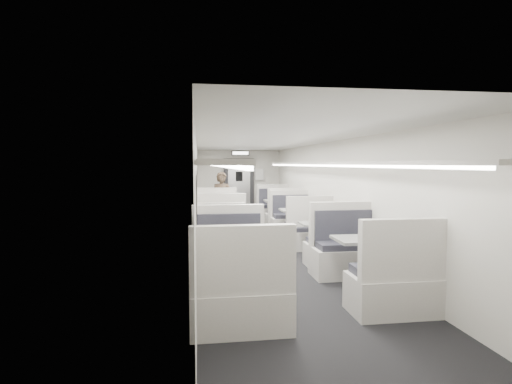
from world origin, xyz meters
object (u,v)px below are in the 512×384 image
object	(u,v)px
booth_left_a	(215,215)
booth_left_d	(234,274)
passenger	(222,202)
vestibule_door	(239,188)
booth_right_b	(299,224)
booth_left_c	(224,246)
exit_sign	(240,153)
booth_right_c	(320,239)
booth_right_d	(367,264)
booth_left_b	(218,223)
booth_right_a	(280,213)

from	to	relation	value
booth_left_a	booth_left_d	distance (m)	6.59
booth_left_a	booth_left_d	bearing A→B (deg)	-90.00
passenger	vestibule_door	bearing A→B (deg)	89.73
booth_left_d	booth_right_b	distance (m)	4.72
booth_left_c	exit_sign	distance (m)	6.93
booth_right_c	exit_sign	bearing A→B (deg)	99.25
booth_left_c	booth_right_c	world-z (taller)	booth_left_c
booth_right_d	passenger	distance (m)	5.92
booth_right_d	passenger	xyz separation A→B (m)	(-1.82, 5.62, 0.43)
booth_left_d	passenger	xyz separation A→B (m)	(0.18, 5.85, 0.43)
booth_left_b	exit_sign	distance (m)	4.58
booth_right_b	vestibule_door	distance (m)	5.02
booth_left_b	booth_right_a	world-z (taller)	booth_left_b
booth_left_b	booth_right_b	bearing A→B (deg)	-9.35
booth_right_b	booth_right_d	world-z (taller)	booth_right_d
booth_left_c	passenger	distance (m)	3.81
booth_right_c	booth_left_a	bearing A→B (deg)	116.19
booth_left_d	passenger	world-z (taller)	passenger
booth_right_d	passenger	size ratio (longest dim) A/B	1.38
booth_left_c	booth_right_a	size ratio (longest dim) A/B	0.89
booth_left_b	booth_right_b	distance (m)	2.03
passenger	booth_right_b	bearing A→B (deg)	-27.00
booth_left_a	booth_left_b	xyz separation A→B (m)	(0.00, -1.98, 0.04)
booth_left_a	booth_left_c	distance (m)	4.51
booth_right_d	booth_right_a	bearing A→B (deg)	90.00
booth_left_b	booth_right_a	bearing A→B (deg)	44.74
booth_left_c	vestibule_door	distance (m)	7.18
vestibule_door	booth_left_a	bearing A→B (deg)	-111.31
booth_left_a	booth_left_d	xyz separation A→B (m)	(0.00, -6.59, 0.04)
booth_left_c	vestibule_door	size ratio (longest dim) A/B	0.97
booth_left_a	exit_sign	world-z (taller)	exit_sign
booth_left_b	booth_right_c	size ratio (longest dim) A/B	1.16
booth_left_b	vestibule_door	distance (m)	4.70
booth_left_d	passenger	size ratio (longest dim) A/B	1.38
booth_right_c	booth_right_d	world-z (taller)	booth_right_d
booth_right_c	booth_left_b	bearing A→B (deg)	133.82
booth_left_a	booth_right_b	xyz separation A→B (m)	(2.00, -2.31, 0.02)
booth_right_b	booth_left_a	bearing A→B (deg)	130.87
booth_left_c	exit_sign	xyz separation A→B (m)	(1.00, 6.59, 1.91)
passenger	booth_left_c	bearing A→B (deg)	-78.97
booth_right_d	exit_sign	world-z (taller)	exit_sign
booth_left_d	vestibule_door	xyz separation A→B (m)	(1.00, 9.15, 0.62)
booth_left_c	passenger	bearing A→B (deg)	87.32
booth_right_a	booth_right_b	xyz separation A→B (m)	(0.00, -2.31, -0.01)
booth_right_c	exit_sign	size ratio (longest dim) A/B	3.25
booth_left_a	booth_left_c	world-z (taller)	booth_left_a
booth_right_a	exit_sign	distance (m)	2.97
booth_left_a	booth_right_a	bearing A→B (deg)	0.01
booth_left_d	vestibule_door	distance (m)	9.23
booth_left_d	booth_right_c	size ratio (longest dim) A/B	1.16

